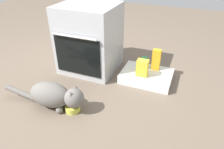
% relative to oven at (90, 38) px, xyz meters
% --- Properties ---
extents(ground, '(8.00, 8.00, 0.00)m').
position_rel_oven_xyz_m(ground, '(-0.04, -0.36, -0.39)').
color(ground, '#6B5B4C').
extents(oven, '(0.63, 0.64, 0.77)m').
position_rel_oven_xyz_m(oven, '(0.00, 0.00, 0.00)').
color(oven, '#B7BABF').
rests_on(oven, ground).
extents(pantry_cabinet, '(0.55, 0.40, 0.10)m').
position_rel_oven_xyz_m(pantry_cabinet, '(0.71, -0.03, -0.34)').
color(pantry_cabinet, white).
rests_on(pantry_cabinet, ground).
extents(food_bowl, '(0.14, 0.14, 0.08)m').
position_rel_oven_xyz_m(food_bowl, '(0.21, -0.79, -0.35)').
color(food_bowl, '#D1D14C').
rests_on(food_bowl, ground).
extents(cat, '(0.84, 0.26, 0.26)m').
position_rel_oven_xyz_m(cat, '(0.04, -0.80, -0.25)').
color(cat, slate).
rests_on(cat, ground).
extents(snack_bag, '(0.12, 0.09, 0.18)m').
position_rel_oven_xyz_m(snack_bag, '(0.67, -0.11, -0.19)').
color(snack_bag, yellow).
rests_on(snack_bag, pantry_cabinet).
extents(soda_can, '(0.07, 0.07, 0.12)m').
position_rel_oven_xyz_m(soda_can, '(0.65, 0.08, -0.22)').
color(soda_can, green).
rests_on(soda_can, pantry_cabinet).
extents(juice_carton, '(0.09, 0.06, 0.24)m').
position_rel_oven_xyz_m(juice_carton, '(0.78, 0.08, -0.16)').
color(juice_carton, orange).
rests_on(juice_carton, pantry_cabinet).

